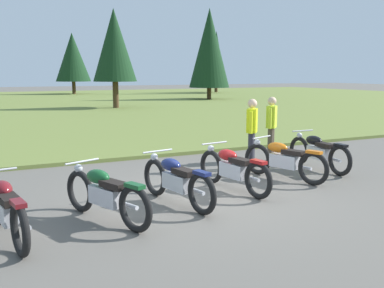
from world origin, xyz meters
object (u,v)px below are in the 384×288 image
(motorcycle_orange, at_px, (284,159))
(rider_in_hivis_vest, at_px, (271,125))
(motorcycle_british_green, at_px, (105,194))
(motorcycle_black, at_px, (318,151))
(motorcycle_maroon, at_px, (6,208))
(rider_near_row_end, at_px, (252,129))
(motorcycle_red, at_px, (233,168))
(motorcycle_navy, at_px, (176,180))

(motorcycle_orange, xyz_separation_m, rider_in_hivis_vest, (0.91, 1.73, 0.51))
(motorcycle_british_green, bearing_deg, motorcycle_black, 14.34)
(motorcycle_maroon, height_order, motorcycle_black, same)
(rider_near_row_end, bearing_deg, motorcycle_orange, -88.42)
(motorcycle_red, relative_size, rider_in_hivis_vest, 1.25)
(motorcycle_navy, relative_size, rider_near_row_end, 1.24)
(motorcycle_maroon, relative_size, motorcycle_orange, 1.03)
(motorcycle_maroon, height_order, motorcycle_red, same)
(motorcycle_navy, distance_m, motorcycle_orange, 2.87)
(motorcycle_maroon, height_order, motorcycle_british_green, same)
(motorcycle_maroon, height_order, rider_in_hivis_vest, rider_in_hivis_vest)
(motorcycle_maroon, distance_m, motorcycle_navy, 2.79)
(motorcycle_red, xyz_separation_m, motorcycle_black, (2.78, 0.72, 0.00))
(motorcycle_british_green, height_order, motorcycle_orange, same)
(motorcycle_navy, bearing_deg, motorcycle_british_green, -166.52)
(motorcycle_red, xyz_separation_m, motorcycle_orange, (1.44, 0.29, 0.00))
(motorcycle_british_green, relative_size, rider_near_row_end, 1.19)
(motorcycle_red, distance_m, motorcycle_black, 2.88)
(motorcycle_maroon, distance_m, motorcycle_black, 7.06)
(motorcycle_maroon, height_order, rider_near_row_end, rider_near_row_end)
(motorcycle_red, height_order, rider_in_hivis_vest, rider_in_hivis_vest)
(rider_near_row_end, relative_size, rider_in_hivis_vest, 1.00)
(motorcycle_navy, bearing_deg, motorcycle_orange, 13.03)
(rider_in_hivis_vest, bearing_deg, motorcycle_british_green, -151.89)
(motorcycle_orange, height_order, rider_in_hivis_vest, rider_in_hivis_vest)
(motorcycle_navy, relative_size, motorcycle_red, 0.99)
(rider_in_hivis_vest, bearing_deg, motorcycle_red, -139.40)
(motorcycle_red, bearing_deg, rider_near_row_end, 46.61)
(rider_near_row_end, bearing_deg, motorcycle_british_green, -152.14)
(motorcycle_navy, relative_size, motorcycle_orange, 1.03)
(rider_in_hivis_vest, bearing_deg, rider_near_row_end, -150.83)
(motorcycle_maroon, distance_m, rider_near_row_end, 6.00)
(motorcycle_orange, bearing_deg, motorcycle_maroon, -168.69)
(motorcycle_navy, height_order, motorcycle_red, same)
(motorcycle_british_green, distance_m, motorcycle_orange, 4.25)
(motorcycle_british_green, bearing_deg, motorcycle_orange, 13.18)
(motorcycle_red, height_order, motorcycle_black, same)
(rider_near_row_end, bearing_deg, motorcycle_black, -29.25)
(motorcycle_maroon, relative_size, rider_in_hivis_vest, 1.25)
(motorcycle_red, relative_size, rider_near_row_end, 1.25)
(motorcycle_black, relative_size, rider_in_hivis_vest, 1.26)
(motorcycle_british_green, bearing_deg, rider_in_hivis_vest, 28.11)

